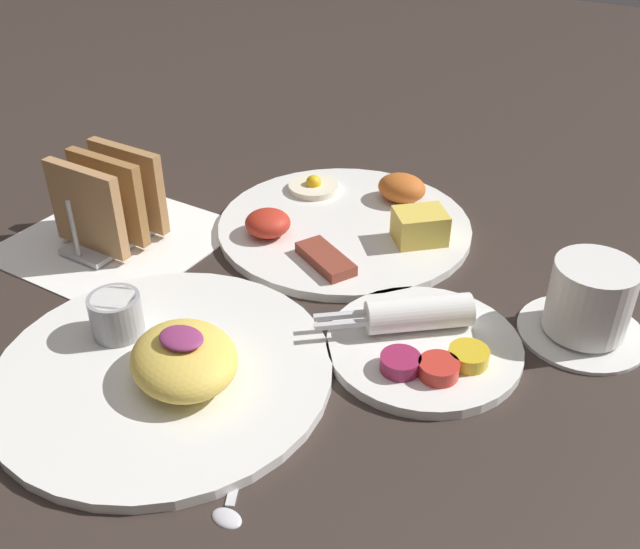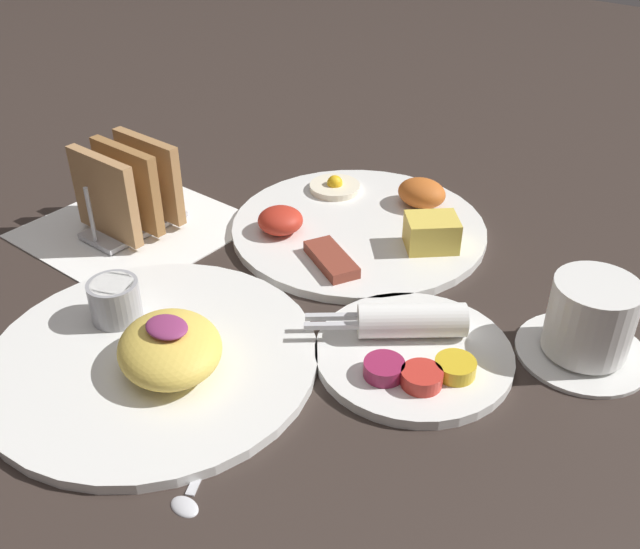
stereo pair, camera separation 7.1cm
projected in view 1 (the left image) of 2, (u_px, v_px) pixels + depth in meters
ground_plane at (234, 297)px, 0.73m from camera, size 3.00×3.00×0.00m
napkin_flat at (116, 240)px, 0.82m from camera, size 0.22×0.22×0.00m
plate_breakfast at (348, 222)px, 0.84m from camera, size 0.30×0.30×0.05m
plate_condiments at (423, 341)px, 0.65m from camera, size 0.19×0.18×0.04m
plate_foreground at (165, 363)px, 0.62m from camera, size 0.30×0.30×0.06m
toast_rack at (109, 202)px, 0.79m from camera, size 0.10×0.12×0.10m
coffee_cup at (589, 304)px, 0.66m from camera, size 0.12×0.12×0.08m
teaspoon at (235, 479)px, 0.53m from camera, size 0.07×0.12×0.01m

